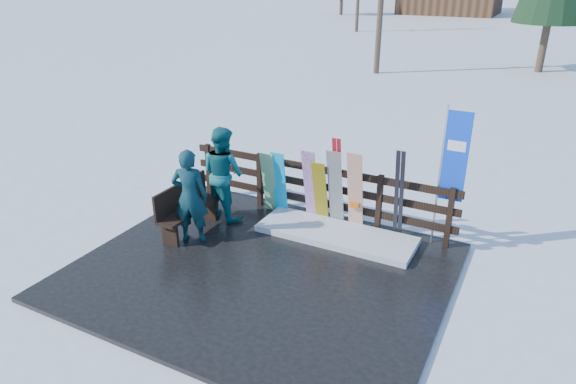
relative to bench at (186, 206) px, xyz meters
The scene contains 16 objects.
ground 2.11m from the bench, 15.64° to the right, with size 700.00×700.00×0.00m, color white.
deck 2.10m from the bench, 15.64° to the right, with size 6.00×5.00×0.08m, color black.
fence 2.56m from the bench, 40.33° to the left, with size 5.60×0.10×1.15m.
snow_patch 2.88m from the bench, 21.73° to the left, with size 2.96×1.00×0.12m, color white.
bench is the anchor object (origin of this frame).
snowboard_0 1.90m from the bench, 49.26° to the left, with size 0.29×0.03×1.37m, color #0AB6EE.
snowboard_1 1.75m from the bench, 55.08° to the left, with size 0.29×0.03×1.33m, color silver.
snowboard_2 2.58m from the bench, 33.90° to the left, with size 0.27×0.03×1.36m, color yellow.
snowboard_3 2.41m from the bench, 36.70° to the left, with size 0.27×0.03×1.55m, color silver.
snowboard_4 2.85m from the bench, 30.41° to the left, with size 0.28×0.03×1.64m, color black.
snowboard_5 3.20m from the bench, 26.78° to the left, with size 0.29×0.03×1.65m, color silver.
ski_pair_a 2.91m from the bench, 31.46° to the left, with size 0.16×0.33×1.83m.
ski_pair_b 3.97m from the bench, 22.39° to the left, with size 0.17×0.29×1.78m.
rental_flag 4.89m from the bench, 20.97° to the left, with size 0.45×0.04×2.60m.
person_front 0.56m from the bench, 38.93° to the right, with size 0.65×0.43×1.78m, color #134E48.
person_back 1.00m from the bench, 71.15° to the left, with size 0.91×0.71×1.88m, color #15656D.
Camera 1 is at (3.81, -6.35, 4.74)m, focal length 32.00 mm.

